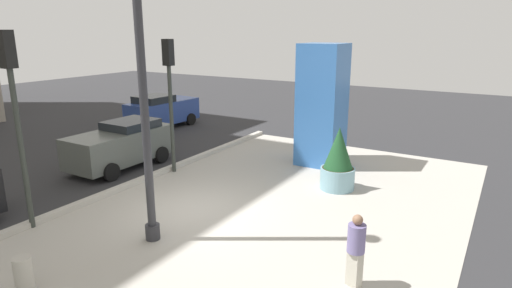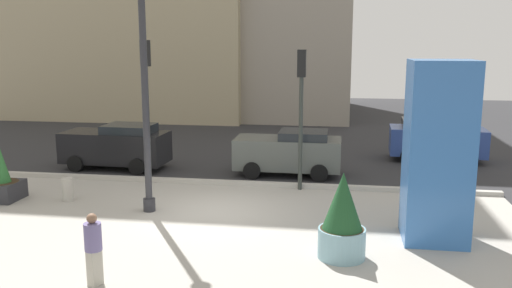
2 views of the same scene
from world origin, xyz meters
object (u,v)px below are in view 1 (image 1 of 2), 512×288
traffic_light_far_side (14,100)px  traffic_light_corner (170,85)px  car_intersection (162,111)px  potted_plant_curbside (338,161)px  pedestrian_crossing (356,248)px  concrete_bollard (24,275)px  car_curb_west (121,144)px  art_pillar_blue (322,105)px  lamp_post (143,89)px

traffic_light_far_side → traffic_light_corner: bearing=-1.4°
car_intersection → traffic_light_corner: bearing=-134.2°
potted_plant_curbside → pedestrian_crossing: potted_plant_curbside is taller
concrete_bollard → car_curb_west: bearing=34.3°
traffic_light_corner → pedestrian_crossing: bearing=-114.5°
concrete_bollard → car_intersection: 14.95m
art_pillar_blue → pedestrian_crossing: (-7.42, -3.85, -1.43)m
traffic_light_corner → potted_plant_curbside: bearing=-76.3°
car_intersection → pedestrian_crossing: car_intersection is taller
traffic_light_far_side → car_curb_west: traffic_light_far_side is taller
lamp_post → car_intersection: (9.67, 8.63, -2.87)m
potted_plant_curbside → car_curb_west: size_ratio=0.52×
traffic_light_far_side → car_intersection: bearing=26.5°
car_curb_west → car_intersection: car_intersection is taller
pedestrian_crossing → lamp_post: bearing=97.1°
traffic_light_far_side → pedestrian_crossing: 8.76m
car_curb_west → pedestrian_crossing: 10.59m
art_pillar_blue → potted_plant_curbside: (-2.33, -1.58, -1.35)m
art_pillar_blue → traffic_light_corner: 5.70m
car_curb_west → pedestrian_crossing: (-3.11, -10.12, -0.02)m
traffic_light_far_side → car_intersection: 12.34m
car_intersection → pedestrian_crossing: 16.33m
lamp_post → car_curb_west: bearing=54.2°
car_intersection → traffic_light_far_side: bearing=-153.5°
potted_plant_curbside → traffic_light_corner: (-1.41, 5.79, 2.25)m
potted_plant_curbside → traffic_light_far_side: (-6.86, 5.92, 2.45)m
potted_plant_curbside → pedestrian_crossing: size_ratio=1.32×
traffic_light_corner → lamp_post: bearing=-144.2°
traffic_light_far_side → pedestrian_crossing: traffic_light_far_side is taller
car_curb_west → car_intersection: (5.94, 3.47, 0.01)m
art_pillar_blue → car_curb_west: bearing=124.5°
potted_plant_curbside → concrete_bollard: size_ratio=2.77×
car_curb_west → car_intersection: 6.88m
car_curb_west → pedestrian_crossing: bearing=-107.1°
art_pillar_blue → traffic_light_far_side: 10.22m
traffic_light_corner → pedestrian_crossing: 9.17m
lamp_post → potted_plant_curbside: size_ratio=3.71×
concrete_bollard → traffic_light_corner: 8.16m
concrete_bollard → traffic_light_far_side: size_ratio=0.15×
traffic_light_far_side → potted_plant_curbside: bearing=-40.8°
car_intersection → art_pillar_blue: bearing=-99.5°
art_pillar_blue → concrete_bollard: bearing=171.1°
art_pillar_blue → car_intersection: (1.63, 9.74, -1.40)m
car_curb_west → lamp_post: bearing=-125.8°
concrete_bollard → car_curb_west: (6.67, 4.54, 0.51)m
art_pillar_blue → lamp_post: bearing=172.1°
lamp_post → traffic_light_corner: bearing=35.8°
concrete_bollard → traffic_light_corner: size_ratio=0.16×
traffic_light_far_side → pedestrian_crossing: (1.76, -8.20, -2.53)m
traffic_light_far_side → car_intersection: traffic_light_far_side is taller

